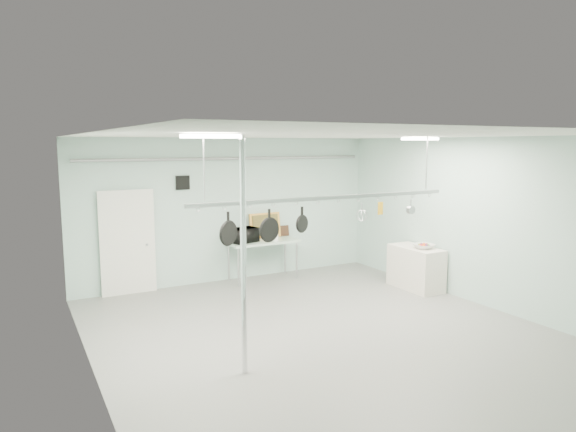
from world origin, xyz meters
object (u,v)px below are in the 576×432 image
prep_table (263,244)px  skillet_left (228,228)px  pot_rack (328,196)px  fruit_bowl (424,246)px  skillet_right (302,219)px  side_cabinet (416,268)px  microwave (244,235)px  chrome_pole (243,257)px  coffee_canister (276,237)px  skillet_mid (269,226)px

prep_table → skillet_left: skillet_left is taller
pot_rack → fruit_bowl: (2.97, 0.91, -1.28)m
fruit_bowl → skillet_right: size_ratio=1.04×
pot_rack → skillet_left: size_ratio=9.66×
prep_table → skillet_right: 3.58m
pot_rack → skillet_left: (-1.75, 0.00, -0.39)m
side_cabinet → microwave: bearing=143.6°
chrome_pole → skillet_right: bearing=32.6°
chrome_pole → skillet_right: size_ratio=8.01×
coffee_canister → fruit_bowl: size_ratio=0.43×
side_cabinet → pot_rack: pot_rack is taller
microwave → coffee_canister: microwave is taller
fruit_bowl → skillet_mid: (-4.04, -0.91, 0.87)m
pot_rack → prep_table: bearing=83.1°
chrome_pole → skillet_mid: 1.24m
skillet_mid → skillet_right: same height
chrome_pole → side_cabinet: (4.85, 2.00, -1.15)m
microwave → skillet_left: size_ratio=1.17×
coffee_canister → chrome_pole: bearing=-122.2°
prep_table → skillet_left: (-2.15, -3.30, 1.00)m
skillet_mid → skillet_right: (0.58, 0.00, 0.06)m
chrome_pole → pot_rack: 2.19m
pot_rack → skillet_right: size_ratio=12.01×
chrome_pole → skillet_right: (1.41, 0.90, 0.29)m
microwave → skillet_mid: (-1.02, -3.31, 0.76)m
fruit_bowl → pot_rack: bearing=-163.0°
pot_rack → skillet_mid: (-1.07, 0.00, -0.41)m
skillet_left → skillet_mid: same height
side_cabinet → microwave: size_ratio=2.06×
pot_rack → chrome_pole: bearing=-154.7°
microwave → skillet_right: skillet_right is taller
prep_table → fruit_bowl: size_ratio=3.86×
chrome_pole → skillet_mid: size_ratio=6.06×
side_cabinet → coffee_canister: coffee_canister is taller
chrome_pole → coffee_canister: 4.82m
skillet_left → side_cabinet: bearing=-15.4°
chrome_pole → pot_rack: (1.90, 0.90, 0.63)m
skillet_mid → prep_table: bearing=50.9°
side_cabinet → coffee_canister: size_ratio=6.81×
side_cabinet → skillet_right: size_ratio=3.00×
skillet_left → skillet_mid: (0.67, 0.00, -0.02)m
side_cabinet → microwave: 3.78m
prep_table → fruit_bowl: 3.51m
side_cabinet → chrome_pole: bearing=-157.6°
prep_table → side_cabinet: (2.55, -2.20, -0.38)m
microwave → skillet_left: (-1.69, -3.31, 0.77)m
side_cabinet → pot_rack: bearing=-159.6°
prep_table → fruit_bowl: (2.57, -2.39, 0.12)m
skillet_right → skillet_left: bearing=157.0°
side_cabinet → fruit_bowl: bearing=-85.2°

